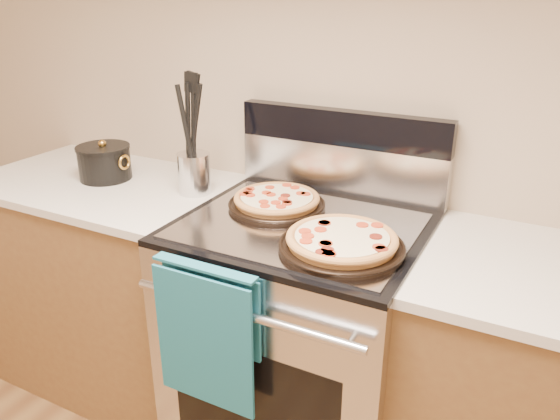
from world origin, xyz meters
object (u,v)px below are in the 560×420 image
at_px(range_body, 301,346).
at_px(utensil_crock, 194,173).
at_px(pepperoni_pizza_back, 277,201).
at_px(pepperoni_pizza_front, 342,242).
at_px(saucepan, 105,164).

bearing_deg(range_body, utensil_crock, 169.60).
height_order(pepperoni_pizza_back, pepperoni_pizza_front, pepperoni_pizza_front).
relative_size(pepperoni_pizza_front, saucepan, 1.77).
xyz_separation_m(range_body, saucepan, (-0.88, 0.05, 0.52)).
xyz_separation_m(pepperoni_pizza_back, utensil_crock, (-0.35, 0.02, 0.04)).
bearing_deg(pepperoni_pizza_back, utensil_crock, 176.45).
distance_m(range_body, pepperoni_pizza_back, 0.52).
distance_m(pepperoni_pizza_back, pepperoni_pizza_front, 0.37).
xyz_separation_m(range_body, utensil_crock, (-0.48, 0.09, 0.53)).
relative_size(pepperoni_pizza_back, saucepan, 1.61).
height_order(range_body, saucepan, saucepan).
bearing_deg(utensil_crock, saucepan, -175.28).
height_order(range_body, pepperoni_pizza_front, pepperoni_pizza_front).
distance_m(range_body, saucepan, 1.03).
bearing_deg(pepperoni_pizza_front, pepperoni_pizza_back, 147.63).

